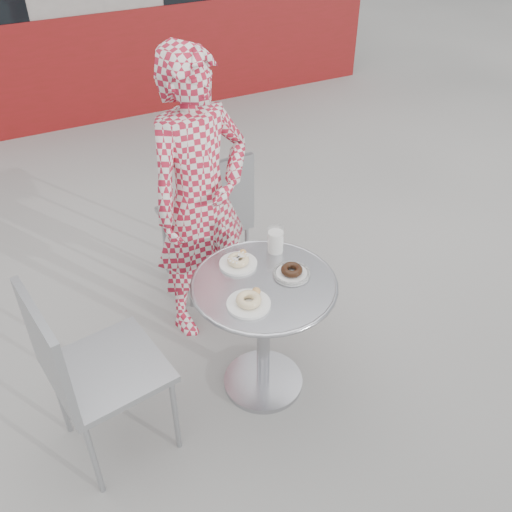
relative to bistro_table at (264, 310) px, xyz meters
name	(u,v)px	position (x,y,z in m)	size (l,w,h in m)	color
ground	(264,375)	(0.03, 0.04, -0.52)	(60.00, 60.00, 0.00)	#AAA7A2
bistro_table	(264,310)	(0.00, 0.00, 0.00)	(0.68, 0.68, 0.68)	silver
chair_far	(206,244)	(0.07, 0.91, -0.23)	(0.46, 0.47, 0.94)	#9DA0A5
chair_left	(112,400)	(-0.76, -0.01, -0.22)	(0.52, 0.52, 0.95)	#9DA0A5
seated_person	(200,201)	(-0.06, 0.61, 0.28)	(0.58, 0.38, 1.60)	#A91A30
plate_far	(238,261)	(-0.05, 0.18, 0.19)	(0.18, 0.18, 0.05)	white
plate_near	(249,301)	(-0.13, -0.10, 0.19)	(0.19, 0.19, 0.05)	white
plate_checker	(292,272)	(0.14, 0.00, 0.18)	(0.17, 0.17, 0.05)	white
milk_cup	(276,241)	(0.16, 0.19, 0.23)	(0.08, 0.08, 0.13)	white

